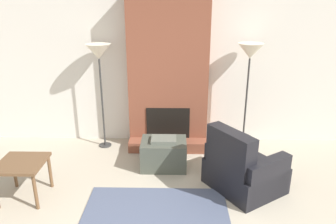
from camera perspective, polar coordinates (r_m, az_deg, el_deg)
name	(u,v)px	position (r m, az deg, el deg)	size (l,w,h in m)	color
wall_back	(168,70)	(5.71, 0.08, 7.39)	(6.80, 0.06, 2.60)	silver
fireplace	(168,76)	(5.51, 0.04, 6.21)	(1.33, 0.61, 2.60)	brown
ottoman	(164,153)	(5.08, -0.74, -7.20)	(0.69, 0.52, 0.48)	#474C42
armchair	(241,171)	(4.61, 12.62, -9.95)	(1.17, 1.19, 0.91)	black
side_table	(22,167)	(4.65, -24.10, -8.77)	(0.58, 0.58, 0.52)	brown
floor_lamp_left	(99,55)	(5.46, -11.95, 9.65)	(0.41, 0.41, 1.79)	#333333
floor_lamp_right	(250,55)	(5.44, 14.11, 9.65)	(0.41, 0.41, 1.81)	#333333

